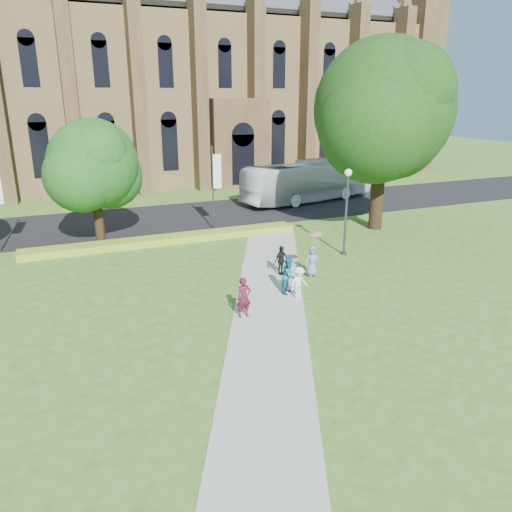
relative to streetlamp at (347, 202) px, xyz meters
name	(u,v)px	position (x,y,z in m)	size (l,w,h in m)	color
ground	(279,316)	(-7.50, -6.50, -3.30)	(160.00, 160.00, 0.00)	#3D5E1C
road	(171,218)	(-7.50, 13.50, -3.29)	(160.00, 10.00, 0.02)	black
footpath	(269,307)	(-7.50, -5.50, -3.28)	(3.20, 30.00, 0.04)	#B2B2A8
flower_hedge	(166,240)	(-9.50, 6.70, -3.07)	(18.00, 1.40, 0.45)	gold
cathedral	(210,61)	(2.50, 33.23, 9.69)	(52.60, 18.25, 28.00)	brown
streetlamp	(347,202)	(0.00, 0.00, 0.00)	(0.44, 0.44, 5.24)	#38383D
large_tree	(383,110)	(5.50, 4.50, 5.07)	(9.60, 9.60, 13.20)	#332114
street_tree_1	(93,164)	(-13.50, 8.00, 1.93)	(5.60, 5.60, 8.05)	#332114
banner_pole_0	(214,183)	(-5.39, 8.70, 0.09)	(0.70, 0.10, 6.00)	#38383D
tour_coach	(308,181)	(5.56, 14.98, -1.45)	(3.07, 13.11, 3.65)	silver
pedestrian_0	(244,298)	(-8.98, -6.07, -2.35)	(0.66, 0.43, 1.80)	#501222
pedestrian_1	(289,275)	(-5.94, -4.34, -2.35)	(0.88, 0.69, 1.81)	#176074
pedestrian_2	(299,283)	(-5.80, -5.15, -2.47)	(1.02, 0.59, 1.58)	silver
pedestrian_3	(281,260)	(-5.13, -1.77, -2.45)	(0.94, 0.39, 1.60)	black
pedestrian_4	(312,261)	(-3.67, -2.63, -2.43)	(0.81, 0.53, 1.66)	slate
parasol	(315,239)	(-3.49, -2.53, -1.26)	(0.78, 0.78, 0.68)	#BF878C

